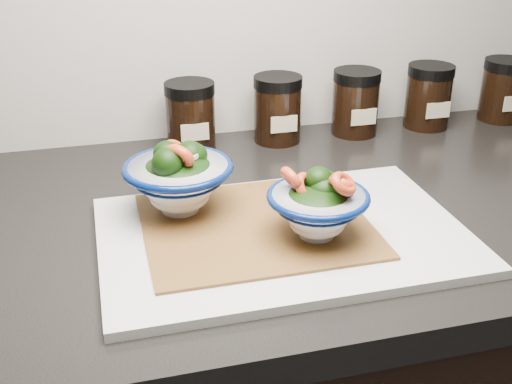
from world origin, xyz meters
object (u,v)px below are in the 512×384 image
object	(u,v)px
bowl_right	(320,205)
spice_jar_a	(191,116)
spice_jar_b	(278,109)
spice_jar_d	(428,96)
cutting_board	(283,235)
bowl_left	(179,178)
spice_jar_c	(355,102)
spice_jar_e	(503,90)

from	to	relation	value
bowl_right	spice_jar_a	bearing A→B (deg)	105.18
spice_jar_b	spice_jar_d	distance (m)	0.28
cutting_board	bowl_left	size ratio (longest dim) A/B	3.16
bowl_right	spice_jar_c	bearing A→B (deg)	61.40
spice_jar_c	spice_jar_d	size ratio (longest dim) A/B	1.00
bowl_left	spice_jar_e	distance (m)	0.68
spice_jar_a	spice_jar_c	world-z (taller)	same
cutting_board	spice_jar_a	world-z (taller)	spice_jar_a
cutting_board	spice_jar_c	world-z (taller)	spice_jar_c
cutting_board	bowl_left	world-z (taller)	bowl_left
spice_jar_d	bowl_left	bearing A→B (deg)	-153.13
bowl_right	spice_jar_e	xyz separation A→B (m)	(0.49, 0.36, 0.00)
cutting_board	spice_jar_d	world-z (taller)	spice_jar_d
spice_jar_a	spice_jar_b	world-z (taller)	same
spice_jar_b	bowl_right	bearing A→B (deg)	-98.35
spice_jar_d	spice_jar_e	distance (m)	0.15
bowl_left	spice_jar_e	xyz separation A→B (m)	(0.64, 0.25, -0.00)
bowl_left	spice_jar_b	xyz separation A→B (m)	(0.20, 0.25, -0.00)
bowl_left	bowl_right	size ratio (longest dim) A/B	1.15
bowl_left	spice_jar_a	world-z (taller)	bowl_left
bowl_left	cutting_board	bearing A→B (deg)	-35.79
bowl_right	spice_jar_d	size ratio (longest dim) A/B	1.09
bowl_left	spice_jar_b	bearing A→B (deg)	50.32
spice_jar_c	bowl_left	bearing A→B (deg)	-144.55
cutting_board	bowl_right	bearing A→B (deg)	-35.03
spice_jar_a	spice_jar_d	xyz separation A→B (m)	(0.43, 0.00, 0.00)
bowl_right	spice_jar_a	world-z (taller)	bowl_right
spice_jar_a	bowl_right	bearing A→B (deg)	-74.82
cutting_board	bowl_right	xyz separation A→B (m)	(0.04, -0.03, 0.05)
spice_jar_d	spice_jar_e	xyz separation A→B (m)	(0.15, 0.00, 0.00)
bowl_left	spice_jar_b	size ratio (longest dim) A/B	1.26
bowl_left	spice_jar_d	world-z (taller)	bowl_left
spice_jar_d	spice_jar_e	bearing A→B (deg)	0.00
spice_jar_d	spice_jar_a	bearing A→B (deg)	180.00
bowl_right	spice_jar_d	bearing A→B (deg)	46.77
spice_jar_e	spice_jar_c	bearing A→B (deg)	180.00
spice_jar_a	spice_jar_d	bearing A→B (deg)	0.00
cutting_board	spice_jar_c	size ratio (longest dim) A/B	3.98
bowl_right	spice_jar_b	world-z (taller)	bowl_right
bowl_right	spice_jar_b	distance (m)	0.36
spice_jar_b	cutting_board	bearing A→B (deg)	-105.17
spice_jar_c	spice_jar_b	bearing A→B (deg)	180.00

